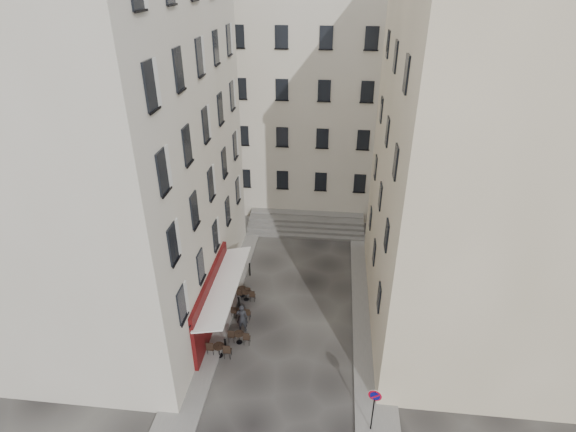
# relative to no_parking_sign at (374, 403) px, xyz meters

# --- Properties ---
(ground) EXTENTS (90.00, 90.00, 0.00)m
(ground) POSITION_rel_no_parking_sign_xyz_m (-4.17, 4.84, -1.80)
(ground) COLOR black
(ground) RESTS_ON ground
(sidewalk_left) EXTENTS (2.00, 22.00, 0.12)m
(sidewalk_left) POSITION_rel_no_parking_sign_xyz_m (-8.67, 8.84, -1.74)
(sidewalk_left) COLOR slate
(sidewalk_left) RESTS_ON ground
(sidewalk_right) EXTENTS (2.00, 18.00, 0.12)m
(sidewalk_right) POSITION_rel_no_parking_sign_xyz_m (0.33, 7.84, -1.74)
(sidewalk_right) COLOR slate
(sidewalk_right) RESTS_ON ground
(building_left) EXTENTS (12.20, 16.20, 20.60)m
(building_left) POSITION_rel_no_parking_sign_xyz_m (-14.67, 7.84, 8.51)
(building_left) COLOR beige
(building_left) RESTS_ON ground
(building_right) EXTENTS (12.20, 14.20, 18.60)m
(building_right) POSITION_rel_no_parking_sign_xyz_m (6.33, 8.34, 7.51)
(building_right) COLOR tan
(building_right) RESTS_ON ground
(building_back) EXTENTS (18.20, 10.20, 18.60)m
(building_back) POSITION_rel_no_parking_sign_xyz_m (-5.17, 23.84, 7.51)
(building_back) COLOR beige
(building_back) RESTS_ON ground
(cafe_storefront) EXTENTS (1.74, 7.30, 3.50)m
(cafe_storefront) POSITION_rel_no_parking_sign_xyz_m (-8.49, 5.84, 0.08)
(cafe_storefront) COLOR #410909
(cafe_storefront) RESTS_ON ground
(stone_steps) EXTENTS (9.00, 3.15, 0.80)m
(stone_steps) POSITION_rel_no_parking_sign_xyz_m (-4.17, 17.41, -1.40)
(stone_steps) COLOR #595754
(stone_steps) RESTS_ON ground
(bollard_near) EXTENTS (0.12, 0.12, 0.98)m
(bollard_near) POSITION_rel_no_parking_sign_xyz_m (-7.42, 3.84, -1.27)
(bollard_near) COLOR black
(bollard_near) RESTS_ON ground
(bollard_mid) EXTENTS (0.12, 0.12, 0.98)m
(bollard_mid) POSITION_rel_no_parking_sign_xyz_m (-7.42, 7.34, -1.27)
(bollard_mid) COLOR black
(bollard_mid) RESTS_ON ground
(bollard_far) EXTENTS (0.12, 0.12, 0.98)m
(bollard_far) POSITION_rel_no_parking_sign_xyz_m (-7.42, 10.84, -1.27)
(bollard_far) COLOR black
(bollard_far) RESTS_ON ground
(no_parking_sign) EXTENTS (0.57, 0.18, 2.53)m
(no_parking_sign) POSITION_rel_no_parking_sign_xyz_m (0.00, 0.00, 0.00)
(no_parking_sign) COLOR black
(no_parking_sign) RESTS_ON ground
(bistro_table_a) EXTENTS (1.31, 0.61, 0.92)m
(bistro_table_a) POSITION_rel_no_parking_sign_xyz_m (-7.69, 3.58, -1.33)
(bistro_table_a) COLOR black
(bistro_table_a) RESTS_ON ground
(bistro_table_b) EXTENTS (1.21, 0.57, 0.85)m
(bistro_table_b) POSITION_rel_no_parking_sign_xyz_m (-6.85, 4.65, -1.36)
(bistro_table_b) COLOR black
(bistro_table_b) RESTS_ON ground
(bistro_table_c) EXTENTS (1.13, 0.53, 0.80)m
(bistro_table_c) POSITION_rel_no_parking_sign_xyz_m (-7.15, 6.63, -1.39)
(bistro_table_c) COLOR black
(bistro_table_c) RESTS_ON ground
(bistro_table_d) EXTENTS (1.15, 0.54, 0.81)m
(bistro_table_d) POSITION_rel_no_parking_sign_xyz_m (-7.17, 8.29, -1.38)
(bistro_table_d) COLOR black
(bistro_table_d) RESTS_ON ground
(bistro_table_e) EXTENTS (1.13, 0.53, 0.79)m
(bistro_table_e) POSITION_rel_no_parking_sign_xyz_m (-7.48, 8.61, -1.39)
(bistro_table_e) COLOR black
(bistro_table_e) RESTS_ON ground
(pedestrian) EXTENTS (0.66, 0.44, 1.80)m
(pedestrian) POSITION_rel_no_parking_sign_xyz_m (-6.86, 5.63, -0.90)
(pedestrian) COLOR black
(pedestrian) RESTS_ON ground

